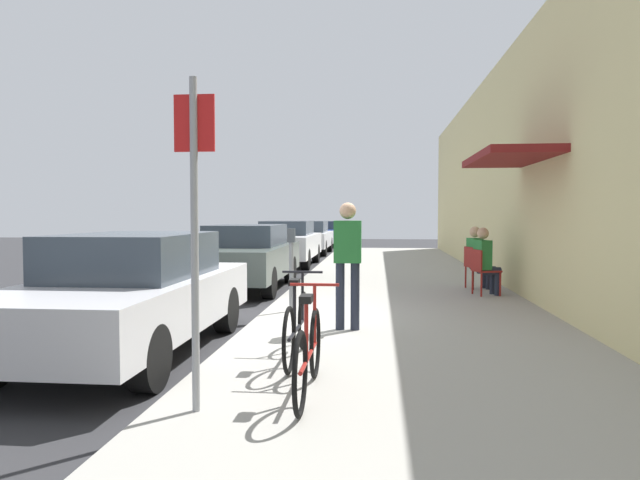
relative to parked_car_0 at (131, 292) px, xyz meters
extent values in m
plane|color=#2D2D30|center=(1.10, 1.74, -0.74)|extent=(60.00, 60.00, 0.00)
cube|color=#9E9B93|center=(3.35, 3.74, -0.68)|extent=(4.50, 32.00, 0.12)
cube|color=beige|center=(5.75, 3.74, 1.82)|extent=(0.30, 32.00, 5.11)
cube|color=maroon|center=(5.05, 3.27, 1.86)|extent=(1.10, 2.80, 0.12)
cube|color=#B7B7BC|center=(0.00, -0.04, -0.12)|extent=(1.80, 4.40, 0.59)
cube|color=#333D47|center=(0.00, 0.11, 0.44)|extent=(1.48, 2.11, 0.52)
cylinder|color=black|center=(0.79, 1.33, -0.42)|extent=(0.22, 0.64, 0.64)
cylinder|color=black|center=(-0.79, 1.33, -0.42)|extent=(0.22, 0.64, 0.64)
cylinder|color=black|center=(0.79, -1.40, -0.42)|extent=(0.22, 0.64, 0.64)
cube|color=#47514C|center=(0.00, 5.89, -0.09)|extent=(1.80, 4.40, 0.65)
cube|color=#333D47|center=(0.00, 6.04, 0.46)|extent=(1.48, 2.11, 0.46)
cylinder|color=black|center=(0.79, 7.26, -0.42)|extent=(0.22, 0.64, 0.64)
cylinder|color=black|center=(-0.79, 7.26, -0.42)|extent=(0.22, 0.64, 0.64)
cylinder|color=black|center=(0.79, 4.53, -0.42)|extent=(0.22, 0.64, 0.64)
cylinder|color=black|center=(-0.79, 4.53, -0.42)|extent=(0.22, 0.64, 0.64)
cube|color=silver|center=(0.00, 11.65, -0.07)|extent=(1.80, 4.40, 0.68)
cube|color=#333D47|center=(0.00, 11.80, 0.49)|extent=(1.48, 2.11, 0.44)
cylinder|color=black|center=(0.79, 13.01, -0.42)|extent=(0.22, 0.64, 0.64)
cylinder|color=black|center=(-0.79, 13.01, -0.42)|extent=(0.22, 0.64, 0.64)
cylinder|color=black|center=(0.79, 10.29, -0.42)|extent=(0.22, 0.64, 0.64)
cylinder|color=black|center=(-0.79, 10.29, -0.42)|extent=(0.22, 0.64, 0.64)
cube|color=silver|center=(0.00, 17.21, -0.12)|extent=(1.80, 4.40, 0.59)
cube|color=#333D47|center=(0.00, 17.36, 0.41)|extent=(1.48, 2.11, 0.47)
cylinder|color=black|center=(0.79, 18.57, -0.42)|extent=(0.22, 0.64, 0.64)
cylinder|color=black|center=(-0.79, 18.57, -0.42)|extent=(0.22, 0.64, 0.64)
cylinder|color=black|center=(0.79, 15.85, -0.42)|extent=(0.22, 0.64, 0.64)
cylinder|color=black|center=(-0.79, 15.85, -0.42)|extent=(0.22, 0.64, 0.64)
cube|color=navy|center=(0.00, 22.74, -0.13)|extent=(1.80, 4.40, 0.57)
cube|color=#333D47|center=(0.00, 22.89, 0.36)|extent=(1.48, 2.11, 0.41)
cylinder|color=black|center=(0.79, 24.10, -0.42)|extent=(0.22, 0.64, 0.64)
cylinder|color=black|center=(-0.79, 24.10, -0.42)|extent=(0.22, 0.64, 0.64)
cylinder|color=black|center=(0.79, 21.37, -0.42)|extent=(0.22, 0.64, 0.64)
cylinder|color=black|center=(-0.79, 21.37, -0.42)|extent=(0.22, 0.64, 0.64)
cylinder|color=slate|center=(1.55, 2.46, -0.07)|extent=(0.07, 0.07, 1.10)
cube|color=#383D42|center=(1.55, 2.46, 0.59)|extent=(0.12, 0.10, 0.22)
cylinder|color=gray|center=(1.50, -2.19, 0.68)|extent=(0.06, 0.06, 2.60)
cube|color=red|center=(1.50, -2.17, 1.63)|extent=(0.32, 0.02, 0.44)
torus|color=black|center=(2.33, -1.18, -0.29)|extent=(0.04, 0.66, 0.66)
torus|color=black|center=(2.33, -2.23, -0.29)|extent=(0.04, 0.66, 0.66)
cylinder|color=maroon|center=(2.33, -1.70, -0.29)|extent=(0.04, 1.05, 0.04)
cylinder|color=maroon|center=(2.33, -1.85, -0.04)|extent=(0.04, 0.04, 0.50)
cube|color=black|center=(2.33, -1.85, 0.23)|extent=(0.10, 0.20, 0.06)
cylinder|color=maroon|center=(2.33, -1.23, -0.01)|extent=(0.03, 0.03, 0.56)
cylinder|color=maroon|center=(2.33, -1.23, 0.27)|extent=(0.46, 0.03, 0.03)
torus|color=black|center=(2.07, -0.04, -0.29)|extent=(0.04, 0.66, 0.66)
torus|color=black|center=(2.07, -1.09, -0.29)|extent=(0.04, 0.66, 0.66)
cylinder|color=black|center=(2.07, -0.56, -0.29)|extent=(0.04, 1.05, 0.04)
cylinder|color=black|center=(2.07, -0.71, -0.04)|extent=(0.04, 0.04, 0.50)
cube|color=black|center=(2.07, -0.71, 0.23)|extent=(0.10, 0.20, 0.06)
cylinder|color=black|center=(2.07, -0.09, -0.01)|extent=(0.03, 0.03, 0.56)
cylinder|color=black|center=(2.07, -0.09, 0.27)|extent=(0.46, 0.03, 0.03)
cylinder|color=maroon|center=(5.11, 4.89, -0.39)|extent=(0.04, 0.04, 0.45)
cylinder|color=maroon|center=(5.21, 4.52, -0.39)|extent=(0.04, 0.04, 0.45)
cylinder|color=maroon|center=(4.74, 4.78, -0.39)|extent=(0.04, 0.04, 0.45)
cylinder|color=maroon|center=(4.85, 4.42, -0.39)|extent=(0.04, 0.04, 0.45)
cube|color=maroon|center=(4.98, 4.65, -0.15)|extent=(0.54, 0.54, 0.03)
cube|color=maroon|center=(4.78, 4.60, 0.05)|extent=(0.15, 0.43, 0.40)
cylinder|color=#232838|center=(5.12, 4.80, -0.38)|extent=(0.11, 0.11, 0.47)
cylinder|color=#232838|center=(5.00, 4.76, -0.15)|extent=(0.38, 0.23, 0.14)
cylinder|color=#232838|center=(5.18, 4.61, -0.38)|extent=(0.11, 0.11, 0.47)
cylinder|color=#232838|center=(5.05, 4.57, -0.15)|extent=(0.38, 0.23, 0.14)
cube|color=#267233|center=(4.90, 4.63, 0.15)|extent=(0.31, 0.41, 0.56)
sphere|color=tan|center=(4.90, 4.63, 0.56)|extent=(0.22, 0.22, 0.22)
cylinder|color=maroon|center=(5.12, 5.78, -0.39)|extent=(0.04, 0.04, 0.45)
cylinder|color=maroon|center=(5.21, 5.41, -0.39)|extent=(0.04, 0.04, 0.45)
cylinder|color=maroon|center=(4.75, 5.69, -0.39)|extent=(0.04, 0.04, 0.45)
cylinder|color=maroon|center=(4.84, 5.32, -0.39)|extent=(0.04, 0.04, 0.45)
cube|color=maroon|center=(4.98, 5.55, -0.15)|extent=(0.53, 0.53, 0.03)
cube|color=maroon|center=(4.78, 5.50, 0.05)|extent=(0.14, 0.43, 0.40)
cylinder|color=#232838|center=(5.13, 5.69, -0.38)|extent=(0.11, 0.11, 0.47)
cylinder|color=#232838|center=(5.00, 5.66, -0.15)|extent=(0.38, 0.22, 0.14)
cylinder|color=#232838|center=(5.18, 5.50, -0.38)|extent=(0.11, 0.11, 0.47)
cylinder|color=#232838|center=(5.05, 5.47, -0.15)|extent=(0.38, 0.22, 0.14)
cube|color=#267233|center=(4.90, 5.53, 0.15)|extent=(0.30, 0.40, 0.56)
sphere|color=tan|center=(4.90, 5.53, 0.56)|extent=(0.22, 0.22, 0.22)
cylinder|color=#232838|center=(2.42, 1.10, -0.17)|extent=(0.12, 0.12, 0.90)
cylinder|color=#232838|center=(2.62, 1.10, -0.17)|extent=(0.12, 0.12, 0.90)
cube|color=#267233|center=(2.52, 1.10, 0.56)|extent=(0.36, 0.22, 0.56)
sphere|color=tan|center=(2.52, 1.10, 0.97)|extent=(0.22, 0.22, 0.22)
camera|label=1|loc=(2.92, -6.52, 0.93)|focal=32.23mm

